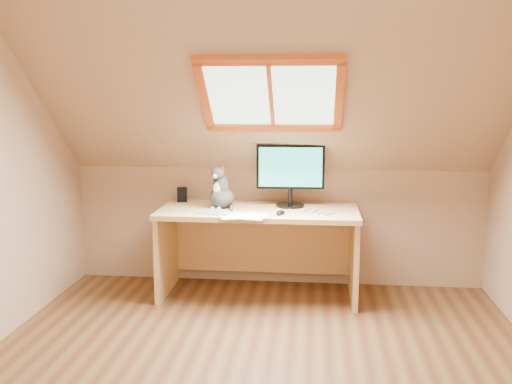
# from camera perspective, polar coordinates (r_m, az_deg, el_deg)

# --- Properties ---
(ground) EXTENTS (3.50, 3.50, 0.00)m
(ground) POSITION_cam_1_polar(r_m,az_deg,el_deg) (3.48, -0.03, -18.20)
(ground) COLOR brown
(ground) RESTS_ON ground
(room_shell) EXTENTS (3.52, 3.52, 2.41)m
(room_shell) POSITION_cam_1_polar(r_m,az_deg,el_deg) (2.98, -0.22, 5.92)
(room_shell) COLOR tan
(room_shell) RESTS_ON ground
(desk) EXTENTS (1.58, 0.69, 0.72)m
(desk) POSITION_cam_1_polar(r_m,az_deg,el_deg) (4.66, 0.34, -4.22)
(desk) COLOR #E2A36B
(desk) RESTS_ON ground
(monitor) EXTENTS (0.55, 0.23, 0.51)m
(monitor) POSITION_cam_1_polar(r_m,az_deg,el_deg) (4.60, 3.46, 2.09)
(monitor) COLOR black
(monitor) RESTS_ON desk
(cat) EXTENTS (0.27, 0.29, 0.36)m
(cat) POSITION_cam_1_polar(r_m,az_deg,el_deg) (4.57, -3.51, -0.02)
(cat) COLOR #4A4442
(cat) RESTS_ON desk
(desk_speaker) EXTENTS (0.10, 0.10, 0.12)m
(desk_speaker) POSITION_cam_1_polar(r_m,az_deg,el_deg) (4.89, -7.40, -0.27)
(desk_speaker) COLOR black
(desk_speaker) RESTS_ON desk
(graphics_tablet) EXTENTS (0.31, 0.26, 0.01)m
(graphics_tablet) POSITION_cam_1_polar(r_m,az_deg,el_deg) (4.41, -3.88, -2.02)
(graphics_tablet) COLOR #B2B2B7
(graphics_tablet) RESTS_ON desk
(mouse) EXTENTS (0.09, 0.12, 0.03)m
(mouse) POSITION_cam_1_polar(r_m,az_deg,el_deg) (4.33, 2.46, -2.08)
(mouse) COLOR black
(mouse) RESTS_ON desk
(papers) EXTENTS (0.35, 0.30, 0.01)m
(papers) POSITION_cam_1_polar(r_m,az_deg,el_deg) (4.30, -0.48, -2.36)
(papers) COLOR white
(papers) RESTS_ON desk
(cables) EXTENTS (0.51, 0.26, 0.01)m
(cables) POSITION_cam_1_polar(r_m,az_deg,el_deg) (4.41, 5.00, -2.07)
(cables) COLOR silver
(cables) RESTS_ON desk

